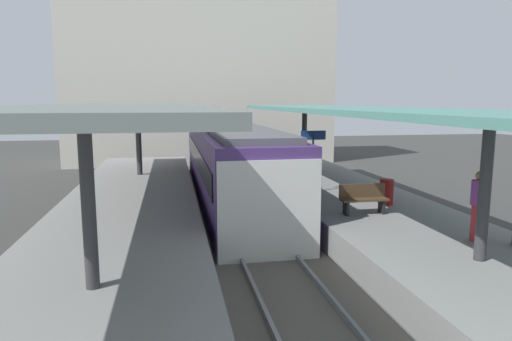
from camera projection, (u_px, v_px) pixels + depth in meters
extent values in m
plane|color=#383835|center=(255.00, 244.00, 13.53)|extent=(80.00, 80.00, 0.00)
cube|color=gray|center=(123.00, 235.00, 12.76)|extent=(4.40, 28.00, 1.00)
cube|color=gray|center=(374.00, 222.00, 14.15)|extent=(4.40, 28.00, 1.00)
cube|color=#59544C|center=(255.00, 241.00, 13.51)|extent=(3.20, 28.00, 0.20)
cube|color=slate|center=(231.00, 237.00, 13.36)|extent=(0.08, 28.00, 0.14)
cube|color=slate|center=(278.00, 234.00, 13.62)|extent=(0.08, 28.00, 0.14)
cube|color=#472D6B|center=(229.00, 163.00, 19.07)|extent=(2.70, 15.94, 2.90)
cube|color=silver|center=(270.00, 212.00, 11.32)|extent=(2.65, 0.08, 2.60)
cube|color=black|center=(196.00, 156.00, 18.77)|extent=(0.04, 14.67, 0.76)
cube|color=black|center=(261.00, 154.00, 19.27)|extent=(0.04, 14.67, 0.76)
cube|color=#515156|center=(229.00, 126.00, 18.84)|extent=(2.16, 15.15, 0.20)
cylinder|color=#333335|center=(88.00, 205.00, 7.70)|extent=(0.24, 0.24, 2.98)
cylinder|color=#333335|center=(139.00, 141.00, 19.94)|extent=(0.24, 0.24, 2.98)
cube|color=slate|center=(122.00, 107.00, 13.58)|extent=(4.18, 21.00, 0.16)
cylinder|color=#333335|center=(485.00, 192.00, 9.09)|extent=(0.24, 0.24, 2.86)
cylinder|color=#333335|center=(304.00, 140.00, 21.33)|extent=(0.24, 0.24, 2.86)
cube|color=slate|center=(360.00, 110.00, 14.98)|extent=(4.18, 21.00, 0.16)
cube|color=black|center=(346.00, 208.00, 12.96)|extent=(0.08, 0.32, 0.40)
cube|color=black|center=(382.00, 207.00, 13.16)|extent=(0.08, 0.32, 0.40)
cube|color=#4C3823|center=(364.00, 200.00, 13.03)|extent=(1.40, 0.40, 0.06)
cube|color=#4C3823|center=(362.00, 191.00, 13.17)|extent=(1.40, 0.06, 0.40)
cylinder|color=#262628|center=(313.00, 162.00, 16.08)|extent=(0.08, 0.08, 2.20)
cube|color=navy|center=(313.00, 135.00, 15.93)|extent=(0.90, 0.06, 0.32)
cylinder|color=maroon|center=(386.00, 192.00, 14.27)|extent=(0.44, 0.44, 0.80)
cylinder|color=maroon|center=(477.00, 223.00, 10.50)|extent=(0.28, 0.28, 0.87)
cylinder|color=#7A337A|center=(479.00, 193.00, 10.39)|extent=(0.36, 0.36, 0.57)
sphere|color=#936B4C|center=(481.00, 176.00, 10.33)|extent=(0.22, 0.22, 0.22)
cube|color=beige|center=(200.00, 83.00, 32.08)|extent=(18.00, 6.00, 11.00)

